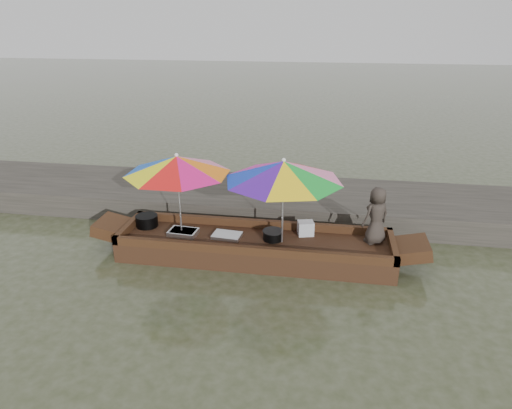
# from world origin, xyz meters

# --- Properties ---
(water) EXTENTS (80.00, 80.00, 0.00)m
(water) POSITION_xyz_m (0.00, 0.00, 0.00)
(water) COLOR #33391E
(water) RESTS_ON ground
(dock) EXTENTS (22.00, 2.20, 0.50)m
(dock) POSITION_xyz_m (0.00, 2.20, 0.25)
(dock) COLOR #2D2B26
(dock) RESTS_ON ground
(boat_hull) EXTENTS (4.90, 1.20, 0.35)m
(boat_hull) POSITION_xyz_m (0.00, 0.00, 0.17)
(boat_hull) COLOR #351E10
(boat_hull) RESTS_ON water
(cooking_pot) EXTENTS (0.41, 0.41, 0.22)m
(cooking_pot) POSITION_xyz_m (-2.14, 0.26, 0.46)
(cooking_pot) COLOR black
(cooking_pot) RESTS_ON boat_hull
(tray_crayfish) EXTENTS (0.54, 0.40, 0.09)m
(tray_crayfish) POSITION_xyz_m (-1.34, 0.00, 0.39)
(tray_crayfish) COLOR silver
(tray_crayfish) RESTS_ON boat_hull
(tray_scallop) EXTENTS (0.55, 0.41, 0.06)m
(tray_scallop) POSITION_xyz_m (-0.53, 0.04, 0.38)
(tray_scallop) COLOR silver
(tray_scallop) RESTS_ON boat_hull
(charcoal_grill) EXTENTS (0.35, 0.35, 0.16)m
(charcoal_grill) POSITION_xyz_m (0.31, 0.07, 0.43)
(charcoal_grill) COLOR black
(charcoal_grill) RESTS_ON boat_hull
(supply_bag) EXTENTS (0.33, 0.28, 0.26)m
(supply_bag) POSITION_xyz_m (0.88, 0.36, 0.48)
(supply_bag) COLOR #B4BCC7
(supply_bag) RESTS_ON boat_hull
(vendor) EXTENTS (0.61, 0.57, 1.04)m
(vendor) POSITION_xyz_m (2.10, 0.24, 0.87)
(vendor) COLOR #312B25
(vendor) RESTS_ON boat_hull
(umbrella_bow) EXTENTS (2.45, 2.45, 1.55)m
(umbrella_bow) POSITION_xyz_m (-1.37, 0.00, 1.12)
(umbrella_bow) COLOR orange
(umbrella_bow) RESTS_ON boat_hull
(umbrella_stern) EXTENTS (2.34, 2.34, 1.55)m
(umbrella_stern) POSITION_xyz_m (0.48, 0.00, 1.12)
(umbrella_stern) COLOR pink
(umbrella_stern) RESTS_ON boat_hull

